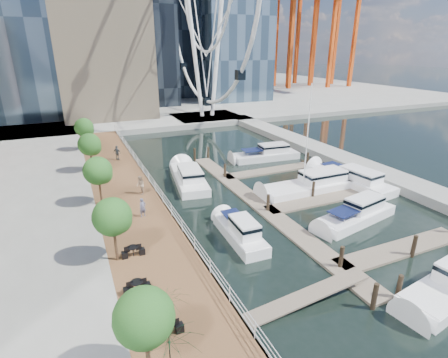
% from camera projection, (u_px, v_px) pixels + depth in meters
% --- Properties ---
extents(ground, '(520.00, 520.00, 0.00)m').
position_uv_depth(ground, '(288.00, 264.00, 25.37)').
color(ground, black).
rests_on(ground, ground).
extents(boardwalk, '(6.00, 60.00, 1.00)m').
position_uv_depth(boardwalk, '(127.00, 201.00, 34.61)').
color(boardwalk, brown).
rests_on(boardwalk, ground).
extents(seawall, '(0.25, 60.00, 1.00)m').
position_uv_depth(seawall, '(157.00, 196.00, 35.75)').
color(seawall, '#595954').
rests_on(seawall, ground).
extents(land_far, '(200.00, 114.00, 1.00)m').
position_uv_depth(land_far, '(110.00, 95.00, 112.41)').
color(land_far, gray).
rests_on(land_far, ground).
extents(breakwater, '(4.00, 60.00, 1.00)m').
position_uv_depth(breakwater, '(328.00, 154.00, 49.89)').
color(breakwater, gray).
rests_on(breakwater, ground).
extents(pier, '(14.00, 12.00, 1.00)m').
position_uv_depth(pier, '(207.00, 118.00, 74.97)').
color(pier, gray).
rests_on(pier, ground).
extents(railing, '(0.10, 60.00, 1.05)m').
position_uv_depth(railing, '(155.00, 187.00, 35.35)').
color(railing, white).
rests_on(railing, boardwalk).
extents(floating_docks, '(16.00, 34.00, 2.60)m').
position_uv_depth(floating_docks, '(299.00, 192.00, 36.76)').
color(floating_docks, '#6D6051').
rests_on(floating_docks, ground).
extents(port_cranes, '(40.00, 52.00, 38.00)m').
position_uv_depth(port_cranes, '(301.00, 32.00, 125.79)').
color(port_cranes, '#D84C14').
rests_on(port_cranes, ground).
extents(street_trees, '(2.60, 42.60, 4.60)m').
position_uv_depth(street_trees, '(98.00, 171.00, 31.50)').
color(street_trees, '#3F2B1C').
rests_on(street_trees, ground).
extents(cafe_tables, '(2.50, 13.70, 0.74)m').
position_uv_depth(cafe_tables, '(151.00, 306.00, 19.23)').
color(cafe_tables, black).
rests_on(cafe_tables, ground).
extents(yacht_foreground, '(9.63, 4.28, 2.15)m').
position_uv_depth(yacht_foreground, '(355.00, 221.00, 31.53)').
color(yacht_foreground, white).
rests_on(yacht_foreground, ground).
extents(pedestrian_near, '(0.71, 0.57, 1.69)m').
position_uv_depth(pedestrian_near, '(143.00, 208.00, 29.98)').
color(pedestrian_near, '#51526C').
rests_on(pedestrian_near, boardwalk).
extents(pedestrian_mid, '(0.79, 0.98, 1.90)m').
position_uv_depth(pedestrian_mid, '(140.00, 185.00, 34.53)').
color(pedestrian_mid, gray).
rests_on(pedestrian_mid, boardwalk).
extents(pedestrian_far, '(1.12, 1.11, 1.90)m').
position_uv_depth(pedestrian_far, '(117.00, 153.00, 45.20)').
color(pedestrian_far, '#373F44').
rests_on(pedestrian_far, boardwalk).
extents(moored_yachts, '(21.37, 33.56, 11.50)m').
position_uv_depth(moored_yachts, '(301.00, 191.00, 38.11)').
color(moored_yachts, white).
rests_on(moored_yachts, ground).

